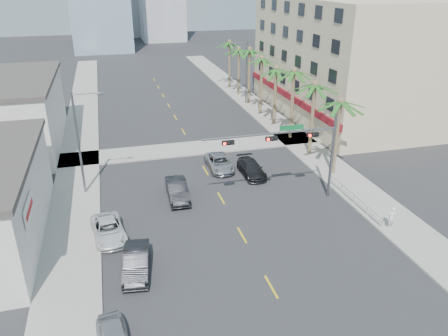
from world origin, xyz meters
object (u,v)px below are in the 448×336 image
car_lane_center (219,163)px  car_lane_right (251,168)px  car_lane_left (177,190)px  pedestrian (391,217)px  traffic_signal_mast (297,145)px  car_parked_mid (136,262)px  car_parked_far (109,230)px

car_lane_center → car_lane_right: car_lane_right is taller
car_lane_left → car_lane_center: 7.07m
car_lane_center → pedestrian: pedestrian is taller
traffic_signal_mast → car_parked_mid: size_ratio=2.46×
car_lane_center → traffic_signal_mast: bearing=-61.1°
car_parked_mid → car_lane_left: (4.21, 9.35, 0.03)m
car_parked_mid → car_lane_center: bearing=64.5°
car_parked_mid → pedestrian: size_ratio=2.61×
traffic_signal_mast → car_parked_mid: bearing=-155.1°
car_parked_mid → pedestrian: 18.75m
car_parked_mid → car_lane_right: size_ratio=0.97×
car_lane_center → pedestrian: bearing=-55.6°
car_parked_far → car_lane_center: size_ratio=0.97×
car_parked_far → car_lane_right: 15.41m
car_parked_mid → pedestrian: pedestrian is taller
traffic_signal_mast → car_lane_center: size_ratio=2.30×
car_lane_center → pedestrian: (9.53, -14.07, 0.34)m
car_lane_left → car_lane_center: car_lane_left is taller
pedestrian → car_lane_center: bearing=-62.4°
car_lane_left → pedestrian: pedestrian is taller
car_lane_left → car_lane_center: size_ratio=0.97×
traffic_signal_mast → pedestrian: traffic_signal_mast is taller
car_lane_center → car_lane_right: size_ratio=1.04×
car_lane_right → pedestrian: (6.96, -11.95, 0.34)m
car_lane_center → car_parked_mid: bearing=-122.4°
car_lane_left → pedestrian: 17.14m
car_lane_center → car_lane_right: bearing=-39.2°
car_parked_far → car_lane_center: (10.82, 9.76, 0.02)m
car_lane_right → pedestrian: pedestrian is taller
car_lane_left → car_lane_right: car_lane_left is taller
car_parked_mid → car_lane_left: size_ratio=0.96×
car_parked_mid → car_parked_far: 4.86m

